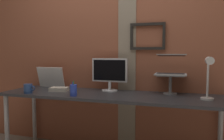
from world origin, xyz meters
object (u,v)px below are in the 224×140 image
at_px(laptop, 171,69).
at_px(pen_cup, 73,90).
at_px(monitor, 110,72).
at_px(desk_lamp, 209,73).
at_px(coffee_mug, 28,88).
at_px(whiteboard_panel, 51,77).

bearing_deg(laptop, pen_cup, -153.53).
bearing_deg(monitor, laptop, 6.42).
relative_size(desk_lamp, pen_cup, 2.57).
xyz_separation_m(pen_cup, coffee_mug, (-0.55, 0.00, -0.01)).
bearing_deg(whiteboard_panel, desk_lamp, -8.54).
bearing_deg(coffee_mug, monitor, 25.83).
bearing_deg(coffee_mug, laptop, 17.48).
height_order(whiteboard_panel, desk_lamp, desk_lamp).
height_order(laptop, pen_cup, laptop).
relative_size(laptop, coffee_mug, 2.46).
distance_m(monitor, coffee_mug, 0.92).
bearing_deg(coffee_mug, desk_lamp, 4.80).
bearing_deg(whiteboard_panel, monitor, -2.57).
bearing_deg(desk_lamp, laptop, 137.79).
height_order(laptop, desk_lamp, laptop).
xyz_separation_m(laptop, coffee_mug, (-1.49, -0.47, -0.22)).
bearing_deg(pen_cup, laptop, 26.47).
height_order(whiteboard_panel, pen_cup, whiteboard_panel).
bearing_deg(whiteboard_panel, laptop, 1.57).
distance_m(monitor, laptop, 0.68).
distance_m(laptop, coffee_mug, 1.57).
relative_size(monitor, whiteboard_panel, 1.15).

